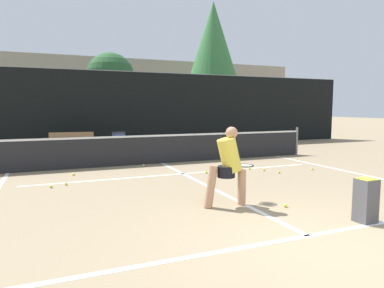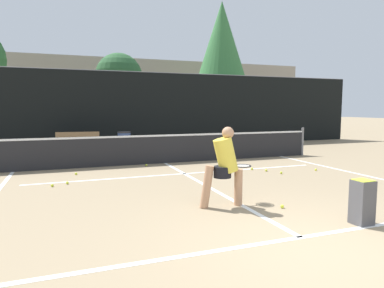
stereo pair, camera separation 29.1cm
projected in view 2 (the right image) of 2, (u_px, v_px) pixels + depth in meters
ground_plane at (321, 249)px, 4.44m from camera, size 100.00×100.00×0.00m
court_baseline_near at (301, 237)px, 4.83m from camera, size 11.00×0.10×0.01m
court_service_line at (184, 174)px, 9.50m from camera, size 8.25×0.10×0.01m
court_center_mark at (206, 185)px, 8.08m from camera, size 0.10×6.97×0.01m
court_sideline_right at (353, 173)px, 9.64m from camera, size 0.10×7.97×0.01m
net at (165, 148)px, 11.27m from camera, size 11.09×0.09×1.07m
fence_back at (136, 110)px, 15.65m from camera, size 24.00×0.06×3.47m
player_practicing at (225, 164)px, 6.29m from camera, size 1.15×0.57×1.49m
tennis_ball_scattered_0 at (208, 172)px, 9.56m from camera, size 0.07×0.07×0.07m
tennis_ball_scattered_1 at (252, 169)px, 10.08m from camera, size 0.07×0.07×0.07m
tennis_ball_scattered_2 at (316, 170)px, 9.94m from camera, size 0.07×0.07×0.07m
tennis_ball_scattered_3 at (52, 185)px, 7.93m from camera, size 0.07×0.07×0.07m
tennis_ball_scattered_4 at (281, 173)px, 9.48m from camera, size 0.07×0.07×0.07m
tennis_ball_scattered_5 at (245, 166)px, 10.55m from camera, size 0.07×0.07×0.07m
tennis_ball_scattered_6 at (364, 180)px, 8.55m from camera, size 0.07×0.07×0.07m
tennis_ball_scattered_7 at (282, 206)px, 6.24m from camera, size 0.07×0.07×0.07m
tennis_ball_scattered_8 at (266, 170)px, 9.84m from camera, size 0.07×0.07×0.07m
tennis_ball_scattered_9 at (146, 165)px, 10.74m from camera, size 0.07×0.07×0.07m
tennis_ball_scattered_10 at (76, 174)px, 9.34m from camera, size 0.07×0.07×0.07m
tennis_ball_scattered_11 at (67, 183)px, 8.19m from camera, size 0.07×0.07×0.07m
ball_hopper at (362, 201)px, 5.35m from camera, size 0.28×0.28×0.71m
courtside_bench at (78, 142)px, 13.68m from camera, size 1.71×0.54×0.86m
trash_bin at (124, 142)px, 14.11m from camera, size 0.55×0.55×0.84m
parked_car at (184, 128)px, 20.30m from camera, size 1.82×4.47×1.53m
tree_mid at (119, 77)px, 22.51m from camera, size 3.07×3.07×5.40m
tree_east at (222, 40)px, 25.35m from camera, size 3.61×3.61×9.64m
building_far at (103, 95)px, 28.12m from camera, size 36.00×2.40×5.80m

